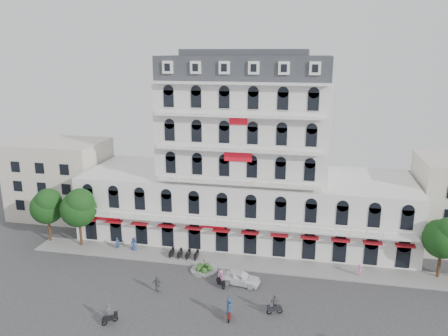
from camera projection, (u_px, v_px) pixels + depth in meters
ground at (218, 301)px, 46.06m from camera, size 120.00×120.00×0.00m
sidewalk at (233, 262)px, 54.55m from camera, size 53.00×4.00×0.16m
main_building at (245, 167)px, 60.51m from camera, size 45.00×15.00×25.80m
flank_building_west at (61, 178)px, 69.32m from camera, size 14.00×10.00×12.00m
traffic_island at (204, 269)px, 52.26m from camera, size 3.20×3.20×1.60m
parked_scooter_row at (184, 258)px, 55.63m from camera, size 4.40×1.80×1.10m
tree_west_outer at (47, 205)px, 59.21m from camera, size 4.50×4.48×7.76m
tree_west_inner at (79, 206)px, 57.67m from camera, size 4.76×4.76×8.25m
tree_east_inner at (443, 236)px, 49.44m from camera, size 4.40×4.37×7.57m
parked_car at (239, 277)px, 49.27m from camera, size 5.02×2.63×1.63m
rider_west at (109, 315)px, 42.03m from camera, size 1.26×1.35×2.10m
rider_east at (229, 308)px, 42.65m from camera, size 0.73×1.70×2.34m
rider_northeast at (275, 305)px, 43.55m from camera, size 1.63×0.87×2.09m
rider_center at (221, 278)px, 48.59m from camera, size 1.24×1.37×2.05m
pedestrian_left at (134, 244)px, 57.43m from camera, size 1.06×0.85×1.89m
pedestrian_mid at (158, 284)px, 47.54m from camera, size 1.17×0.56×1.94m
pedestrian_right at (360, 271)px, 50.86m from camera, size 1.15×0.92×1.55m
pedestrian_far at (118, 243)px, 57.92m from camera, size 0.66×0.73×1.68m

